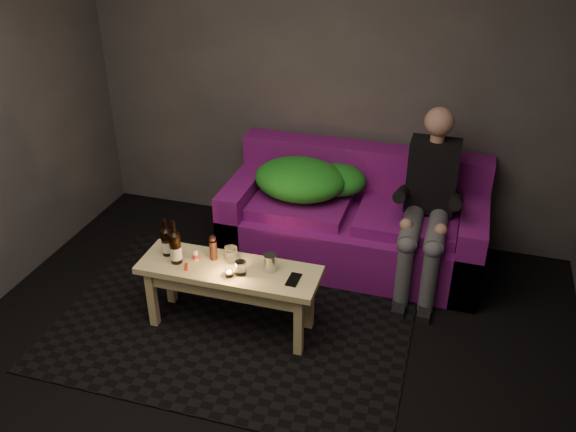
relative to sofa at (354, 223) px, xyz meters
name	(u,v)px	position (x,y,z in m)	size (l,w,h in m)	color
floor	(231,414)	(-0.32, -1.82, -0.30)	(4.50, 4.50, 0.00)	black
room	(251,113)	(-0.32, -1.35, 1.34)	(4.50, 4.50, 4.50)	silver
rug	(235,321)	(-0.60, -1.05, -0.30)	(2.37, 1.72, 0.01)	black
sofa	(354,223)	(0.00, 0.00, 0.00)	(1.95, 0.88, 0.84)	#76117F
green_blanket	(307,179)	(-0.39, -0.01, 0.33)	(0.86, 0.59, 0.29)	#237D16
person	(428,200)	(0.55, -0.16, 0.37)	(0.35, 0.81, 1.30)	black
coffee_table	(229,278)	(-0.60, -1.10, 0.09)	(1.19, 0.39, 0.48)	#DFCD82
beer_bottle_a	(166,242)	(-1.05, -1.08, 0.28)	(0.07, 0.07, 0.27)	black
beer_bottle_b	(175,247)	(-0.95, -1.14, 0.29)	(0.08, 0.08, 0.31)	black
salt_shaker	(195,255)	(-0.84, -1.08, 0.22)	(0.04, 0.04, 0.08)	silver
pepper_mill	(213,250)	(-0.73, -1.04, 0.25)	(0.05, 0.05, 0.14)	black
tumbler_back	(231,254)	(-0.61, -1.02, 0.23)	(0.08, 0.08, 0.10)	white
tealight	(229,273)	(-0.56, -1.19, 0.20)	(0.05, 0.05, 0.04)	white
tumbler_front	(241,268)	(-0.50, -1.14, 0.23)	(0.07, 0.07, 0.09)	white
steel_cup	(270,263)	(-0.34, -1.05, 0.24)	(0.08, 0.08, 0.12)	#B2B5B9
smartphone	(294,280)	(-0.16, -1.11, 0.18)	(0.07, 0.14, 0.01)	black
red_lighter	(186,267)	(-0.86, -1.18, 0.19)	(0.02, 0.07, 0.01)	red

